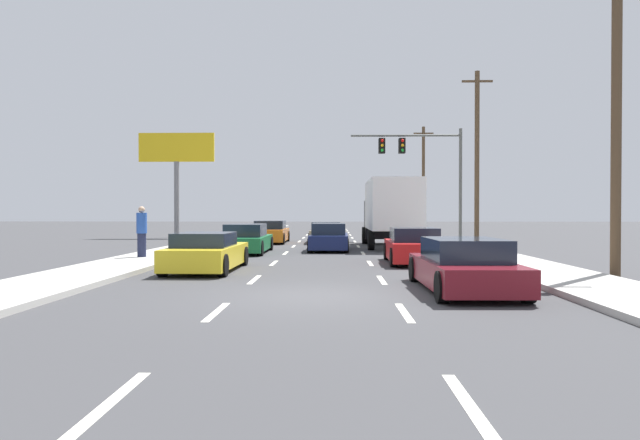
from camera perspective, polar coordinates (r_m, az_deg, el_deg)
The scene contains 18 objects.
ground_plane at distance 37.55m, azimuth 0.73°, elevation -1.96°, with size 140.00×140.00×0.00m, color #3D3D3F.
sidewalk_right at distance 33.11m, azimuth 12.01°, elevation -2.23°, with size 2.55×80.00×0.14m, color #B2AFA8.
sidewalk_left at distance 33.28m, azimuth -10.69°, elevation -2.21°, with size 2.55×80.00×0.14m, color #B2AFA8.
lane_markings at distance 33.01m, azimuth 0.64°, elevation -2.34°, with size 3.54×57.00×0.01m.
car_orange at distance 34.04m, azimuth -4.90°, elevation -1.24°, with size 1.97×4.60×1.30m.
car_green at distance 25.76m, azimuth -7.22°, elevation -1.92°, with size 1.90×4.68×1.28m.
car_yellow at distance 18.23m, azimuth -11.07°, elevation -3.19°, with size 1.97×4.58×1.19m.
car_tan at distance 33.94m, azimuth 0.59°, elevation -1.30°, with size 2.00×4.41×1.21m.
car_navy at distance 27.15m, azimuth 0.89°, elevation -1.78°, with size 1.88×4.32×1.28m.
box_truck at distance 29.89m, azimuth 6.96°, elevation 1.11°, with size 2.60×8.12×3.39m.
car_red at distance 20.67m, azimuth 9.16°, elevation -2.63°, with size 1.91×4.06×1.26m.
car_maroon at distance 13.72m, azimuth 13.93°, elevation -4.45°, with size 1.99×4.68×1.21m.
traffic_signal_mast at distance 37.47m, azimuth 9.38°, elevation 6.17°, with size 7.04×0.69×7.09m.
utility_pole_near at distance 18.47m, azimuth 27.08°, elevation 9.53°, with size 1.80×0.28×9.02m.
utility_pole_mid at distance 35.63m, azimuth 15.15°, elevation 6.22°, with size 1.80×0.28×10.10m.
utility_pole_far at distance 53.92m, azimuth 10.11°, elevation 4.11°, with size 1.80×0.28×9.58m.
roadside_billboard at distance 42.11m, azimuth -13.90°, elevation 5.72°, with size 5.30×0.36×7.34m.
pedestrian_near_corner at distance 22.57m, azimuth -17.09°, elevation -1.08°, with size 0.38×0.38×1.88m.
Camera 1 is at (0.43, -12.50, 1.82)m, focal length 32.61 mm.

